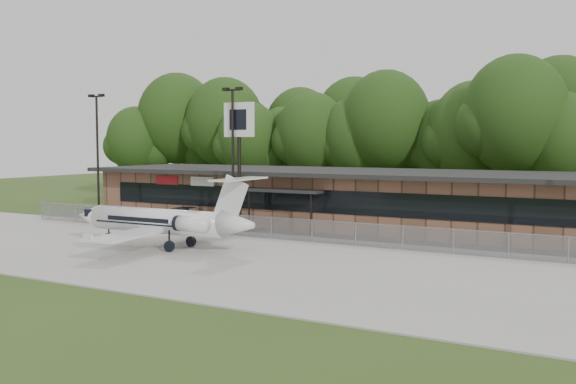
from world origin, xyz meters
The scene contains 11 objects.
ground centered at (0.00, 0.00, 0.00)m, with size 160.00×160.00×0.00m, color #2D4719.
apron centered at (0.00, 8.00, 0.04)m, with size 64.00×18.00×0.08m, color #9E9B93.
parking_lot centered at (0.00, 19.50, 0.03)m, with size 50.00×9.00×0.06m, color #383835.
terminal centered at (0.00, 23.94, 2.18)m, with size 41.00×11.65×4.30m.
fence centered at (0.00, 15.00, 0.78)m, with size 46.00×0.04×1.52m.
treeline centered at (0.00, 42.00, 7.50)m, with size 72.00×12.00×15.00m, color #1D3A12, non-canonical shape.
light_pole_left centered at (-18.00, 16.50, 5.98)m, with size 1.55×0.30×10.23m.
light_pole_mid centered at (-5.00, 16.50, 5.98)m, with size 1.55×0.30×10.23m.
business_jet centered at (-4.78, 8.74, 1.62)m, with size 13.38×11.88×4.52m.
suv centered at (-9.45, 17.31, 0.77)m, with size 2.56×5.56×1.55m, color #302F32.
pole_sign centered at (-4.66, 16.79, 7.03)m, with size 2.41×0.35×9.20m.
Camera 1 is at (20.22, -21.02, 6.39)m, focal length 40.00 mm.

